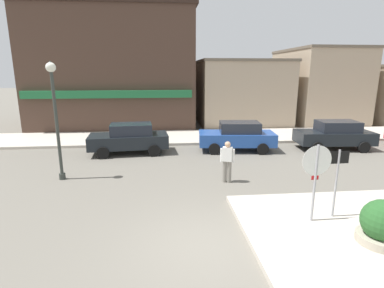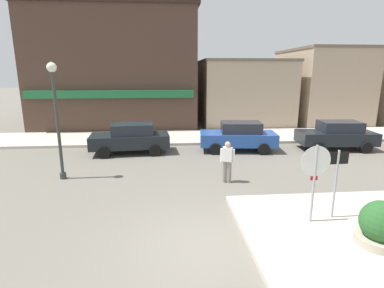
# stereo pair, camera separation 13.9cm
# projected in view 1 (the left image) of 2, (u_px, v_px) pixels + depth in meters

# --- Properties ---
(ground_plane) EXTENTS (160.00, 160.00, 0.00)m
(ground_plane) POSITION_uv_depth(u_px,v_px,m) (208.00, 247.00, 7.26)
(ground_plane) COLOR #6B665B
(sidewalk_corner) EXTENTS (6.40, 4.80, 0.15)m
(sidewalk_corner) POSITION_uv_depth(u_px,v_px,m) (365.00, 230.00, 7.89)
(sidewalk_corner) COLOR beige
(sidewalk_corner) RESTS_ON ground
(kerb_far) EXTENTS (80.00, 4.00, 0.15)m
(kerb_far) POSITION_uv_depth(u_px,v_px,m) (179.00, 137.00, 19.19)
(kerb_far) COLOR beige
(kerb_far) RESTS_ON ground
(stop_sign) EXTENTS (0.82, 0.07, 2.30)m
(stop_sign) POSITION_uv_depth(u_px,v_px,m) (316.00, 173.00, 7.95)
(stop_sign) COLOR #9E9EA3
(stop_sign) RESTS_ON ground
(one_way_sign) EXTENTS (0.60, 0.06, 2.10)m
(one_way_sign) POSITION_uv_depth(u_px,v_px,m) (337.00, 177.00, 8.23)
(one_way_sign) COLOR #9E9EA3
(one_way_sign) RESTS_ON ground
(planter) EXTENTS (1.10, 1.10, 1.23)m
(planter) POSITION_uv_depth(u_px,v_px,m) (382.00, 227.00, 7.09)
(planter) COLOR #ADA38E
(planter) RESTS_ON ground
(lamp_post) EXTENTS (0.36, 0.36, 4.54)m
(lamp_post) POSITION_uv_depth(u_px,v_px,m) (55.00, 104.00, 11.19)
(lamp_post) COLOR #333833
(lamp_post) RESTS_ON ground
(parked_car_nearest) EXTENTS (4.13, 2.13, 1.56)m
(parked_car_nearest) POSITION_uv_depth(u_px,v_px,m) (129.00, 138.00, 15.50)
(parked_car_nearest) COLOR black
(parked_car_nearest) RESTS_ON ground
(parked_car_second) EXTENTS (4.15, 2.17, 1.56)m
(parked_car_second) POSITION_uv_depth(u_px,v_px,m) (237.00, 136.00, 16.04)
(parked_car_second) COLOR #234C9E
(parked_car_second) RESTS_ON ground
(parked_car_third) EXTENTS (4.12, 2.12, 1.56)m
(parked_car_third) POSITION_uv_depth(u_px,v_px,m) (335.00, 135.00, 16.37)
(parked_car_third) COLOR black
(parked_car_third) RESTS_ON ground
(pedestrian_crossing_near) EXTENTS (0.55, 0.33, 1.61)m
(pedestrian_crossing_near) POSITION_uv_depth(u_px,v_px,m) (227.00, 161.00, 11.36)
(pedestrian_crossing_near) COLOR gray
(pedestrian_crossing_near) RESTS_ON ground
(building_corner_shop) EXTENTS (12.11, 9.84, 8.69)m
(building_corner_shop) POSITION_uv_depth(u_px,v_px,m) (117.00, 69.00, 24.20)
(building_corner_shop) COLOR #473328
(building_corner_shop) RESTS_ON ground
(building_storefront_left_near) EXTENTS (6.87, 7.12, 5.07)m
(building_storefront_left_near) POSITION_uv_depth(u_px,v_px,m) (240.00, 92.00, 24.59)
(building_storefront_left_near) COLOR tan
(building_storefront_left_near) RESTS_ON ground
(building_storefront_left_mid) EXTENTS (5.42, 7.78, 6.01)m
(building_storefront_left_mid) POSITION_uv_depth(u_px,v_px,m) (317.00, 86.00, 25.35)
(building_storefront_left_mid) COLOR tan
(building_storefront_left_mid) RESTS_ON ground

